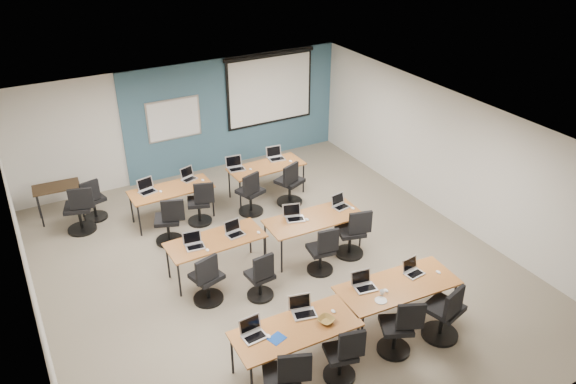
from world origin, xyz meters
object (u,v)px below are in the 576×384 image
task_chair_0 (285,383)px  training_table_front_right (398,287)px  laptop_0 (253,332)px  laptop_8 (147,189)px  task_chair_2 (399,331)px  laptop_11 (276,156)px  training_table_back_right (266,168)px  spare_chair_a (93,203)px  laptop_3 (413,270)px  task_chair_7 (352,236)px  training_table_back_left (171,191)px  task_chair_6 (322,254)px  task_chair_1 (343,358)px  training_table_mid_right (314,220)px  task_chair_5 (261,280)px  task_chair_10 (251,196)px  training_table_front_left (296,331)px  training_table_mid_left (216,242)px  task_chair_3 (445,316)px  laptop_5 (234,231)px  task_chair_8 (169,224)px  laptop_7 (340,204)px  utility_table (57,190)px  laptop_10 (235,166)px  whiteboard (174,119)px  spare_chair_b (80,213)px  task_chair_9 (200,206)px  task_chair_11 (290,187)px  laptop_9 (188,176)px  laptop_1 (303,309)px  laptop_2 (364,284)px  projector_screen (270,85)px  laptop_6 (294,215)px  laptop_4 (194,243)px

task_chair_0 → training_table_front_right: bearing=37.5°
laptop_0 → laptop_8: laptop_8 is taller
task_chair_2 → laptop_11: size_ratio=2.76×
training_table_back_right → task_chair_2: 5.36m
laptop_0 → spare_chair_a: (-1.05, 5.47, -0.39)m
laptop_3 → task_chair_7: (0.05, 1.72, -0.37)m
training_table_back_left → task_chair_6: bearing=-60.8°
task_chair_0 → task_chair_1: task_chair_0 is taller
training_table_mid_right → task_chair_5: 1.74m
task_chair_6 → task_chair_10: size_ratio=0.95×
training_table_front_left → laptop_8: bearing=99.2°
training_table_mid_left → task_chair_3: size_ratio=1.66×
laptop_5 → task_chair_8: (-0.78, 1.37, -0.37)m
laptop_8 → spare_chair_a: 1.26m
training_table_back_left → task_chair_8: (-0.34, -0.82, -0.26)m
laptop_7 → task_chair_7: 0.72m
task_chair_6 → utility_table: (-3.81, 4.29, 0.26)m
laptop_10 → whiteboard: bearing=121.6°
task_chair_6 → laptop_0: bearing=-134.9°
task_chair_1 → task_chair_2: (1.01, 0.03, 0.02)m
task_chair_5 → utility_table: (-2.51, 4.42, 0.27)m
training_table_back_left → spare_chair_b: size_ratio=1.61×
task_chair_1 → task_chair_8: (-1.00, 4.54, 0.03)m
training_table_mid_right → task_chair_3: size_ratio=1.77×
task_chair_8 → task_chair_9: size_ratio=1.03×
training_table_front_left → laptop_7: laptop_7 is taller
whiteboard → task_chair_0: (-1.07, -7.29, -1.03)m
task_chair_10 → task_chair_11: (0.93, -0.04, 0.01)m
task_chair_9 → laptop_9: bearing=107.1°
laptop_1 → task_chair_5: 1.45m
task_chair_8 → training_table_front_right: bearing=-37.8°
whiteboard → laptop_0: 6.71m
laptop_0 → laptop_2: same height
projector_screen → task_chair_0: (-3.57, -7.27, -1.46)m
whiteboard → laptop_10: size_ratio=3.54×
task_chair_9 → laptop_10: (1.09, 0.63, 0.39)m
task_chair_5 → task_chair_6: size_ratio=0.98×
training_table_front_right → laptop_0: bearing=-178.2°
training_table_back_right → laptop_6: 2.31m
training_table_mid_right → laptop_6: bearing=155.8°
task_chair_9 → projector_screen: bearing=57.8°
laptop_2 → laptop_10: (-0.03, 4.75, 0.00)m
laptop_1 → task_chair_11: task_chair_11 is taller
training_table_mid_left → laptop_3: 3.42m
task_chair_5 → spare_chair_a: 4.43m
training_table_back_left → task_chair_8: 0.92m
laptop_4 → utility_table: bearing=124.4°
projector_screen → training_table_back_right: 2.48m
task_chair_3 → laptop_10: (-0.93, 5.63, 0.36)m
task_chair_0 → task_chair_9: (0.73, 4.96, -0.02)m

